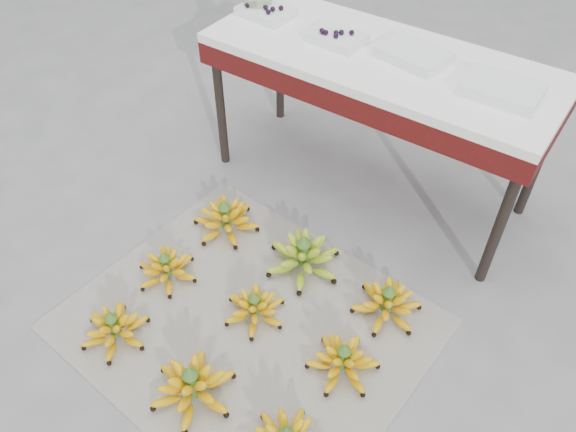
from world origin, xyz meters
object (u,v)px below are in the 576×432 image
Objects in this scene: bunch_back_left at (226,219)px; tray_far_left at (266,12)px; bunch_mid_center at (255,308)px; bunch_back_right at (387,303)px; bunch_mid_right at (343,361)px; tray_left at (337,37)px; vendor_table at (379,72)px; tray_right at (414,54)px; tray_far_right at (502,89)px; bunch_mid_left at (167,268)px; bunch_back_center at (303,257)px; newspaper_mat at (248,324)px; bunch_front_center at (193,386)px; bunch_front_left at (115,329)px.

tray_far_left reaches higher than bunch_back_left.
bunch_back_right is at bearing 49.63° from bunch_mid_center.
bunch_mid_right is 1.36× the size of tray_left.
bunch_back_right is 0.92m from vendor_table.
bunch_back_right is at bearing -64.26° from tray_right.
tray_far_right is at bearing 69.77° from bunch_mid_right.
tray_far_right is (0.86, 0.94, 0.65)m from bunch_mid_left.
tray_left is 0.32m from tray_right.
bunch_back_center reaches higher than bunch_mid_right.
newspaper_mat is 4.60× the size of tray_far_right.
bunch_mid_right is 1.26m from tray_left.
tray_far_left is 0.89× the size of tray_far_right.
bunch_mid_left is 0.34m from bunch_back_left.
tray_far_right reaches higher than bunch_mid_left.
tray_far_right reaches higher than tray_right.
vendor_table is at bearing 63.96° from bunch_mid_left.
vendor_table is (0.38, 0.95, 0.55)m from bunch_mid_left.
tray_left reaches higher than newspaper_mat.
newspaper_mat is 3.76× the size of bunch_front_center.
newspaper_mat is 3.72× the size of bunch_back_left.
bunch_back_center reaches higher than bunch_back_left.
bunch_mid_left is 0.87m from bunch_back_right.
tray_far_left is (-0.63, 1.29, 0.64)m from bunch_front_center.
bunch_front_left is 1.12× the size of tray_right.
vendor_table reaches higher than bunch_front_center.
bunch_mid_center is 0.83× the size of bunch_back_left.
bunch_back_right is (0.76, 0.66, 0.00)m from bunch_front_left.
newspaper_mat is at bearing -88.43° from vendor_table.
bunch_mid_right is 0.85× the size of bunch_back_center.
tray_right is at bearing 140.08° from bunch_back_right.
bunch_mid_center is at bearing -81.35° from bunch_back_center.
bunch_mid_center reaches higher than newspaper_mat.
bunch_back_right is at bearing -95.41° from tray_far_right.
bunch_mid_center is 0.90× the size of bunch_mid_right.
tray_far_left is (-1.00, 0.62, 0.64)m from bunch_back_right.
tray_far_left is (-0.57, 0.01, 0.10)m from vendor_table.
vendor_table is at bearing 91.57° from newspaper_mat.
bunch_front_center is 1.07× the size of bunch_mid_right.
tray_far_right is at bearing -0.05° from tray_left.
tray_far_left is (-0.61, 0.61, 0.63)m from bunch_back_center.
tray_right reaches higher than bunch_back_center.
tray_far_left is 0.84× the size of tray_right.
tray_right is at bearing 95.31° from bunch_back_center.
bunch_mid_left is 0.93× the size of bunch_mid_center.
tray_far_right is at bearing 65.09° from bunch_back_center.
tray_far_right reaches higher than bunch_back_center.
bunch_front_left reaches higher than newspaper_mat.
bunch_back_left is (0.02, 0.34, 0.01)m from bunch_mid_left.
bunch_back_left is (-0.38, 0.30, 0.01)m from bunch_mid_center.
bunch_mid_left is 0.75× the size of bunch_back_right.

